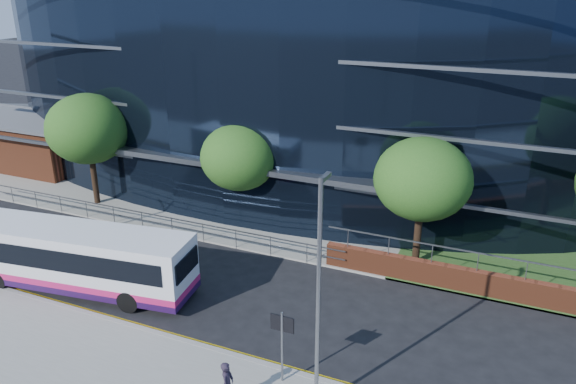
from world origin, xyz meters
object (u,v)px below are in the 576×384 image
at_px(tree_far_b, 239,157).
at_px(pedestrian, 227,384).
at_px(tree_far_c, 423,179).
at_px(streetlight_east, 319,291).
at_px(city_bus, 79,258).
at_px(street_sign, 282,332).
at_px(brick_pavilion, 41,140).
at_px(tree_far_a, 88,129).

height_order(tree_far_b, pedestrian, tree_far_b).
relative_size(tree_far_c, streetlight_east, 0.81).
distance_m(city_bus, pedestrian, 10.70).
xyz_separation_m(street_sign, tree_far_c, (2.50, 10.59, 2.39)).
bearing_deg(pedestrian, city_bus, 55.41).
height_order(brick_pavilion, tree_far_c, tree_far_c).
height_order(tree_far_a, streetlight_east, streetlight_east).
height_order(street_sign, city_bus, city_bus).
xyz_separation_m(tree_far_b, city_bus, (-3.55, -8.87, -2.64)).
height_order(city_bus, pedestrian, city_bus).
xyz_separation_m(brick_pavilion, city_bus, (15.45, -12.86, -0.37)).
relative_size(brick_pavilion, street_sign, 3.07).
xyz_separation_m(tree_far_a, pedestrian, (16.34, -12.39, -3.88)).
bearing_deg(tree_far_b, street_sign, -55.92).
xyz_separation_m(streetlight_east, pedestrian, (-2.66, -1.22, -3.46)).
distance_m(tree_far_c, pedestrian, 13.40).
height_order(tree_far_b, tree_far_c, tree_far_c).
bearing_deg(tree_far_c, city_bus, -148.32).
height_order(streetlight_east, city_bus, streetlight_east).
height_order(tree_far_a, tree_far_b, tree_far_a).
bearing_deg(tree_far_b, streetlight_east, -52.37).
relative_size(streetlight_east, pedestrian, 4.83).
distance_m(brick_pavilion, pedestrian, 30.47).
xyz_separation_m(tree_far_a, streetlight_east, (19.00, -11.17, -0.42)).
relative_size(street_sign, pedestrian, 1.69).
bearing_deg(pedestrian, streetlight_east, -77.86).
bearing_deg(city_bus, pedestrian, -29.88).
bearing_deg(pedestrian, brick_pavilion, 43.88).
xyz_separation_m(street_sign, city_bus, (-11.05, 2.22, -0.58)).
relative_size(brick_pavilion, city_bus, 0.77).
xyz_separation_m(brick_pavilion, tree_far_b, (19.00, -4.00, 2.27)).
height_order(brick_pavilion, tree_far_b, tree_far_b).
bearing_deg(streetlight_east, street_sign, 158.64).
bearing_deg(brick_pavilion, tree_far_b, -11.88).
bearing_deg(tree_far_c, tree_far_b, 177.14).
bearing_deg(city_bus, brick_pavilion, 132.49).
relative_size(street_sign, tree_far_b, 0.46).
relative_size(tree_far_a, city_bus, 0.62).
bearing_deg(brick_pavilion, tree_far_c, -8.82).
relative_size(city_bus, pedestrian, 6.75).
relative_size(tree_far_c, pedestrian, 3.94).
height_order(tree_far_a, pedestrian, tree_far_a).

